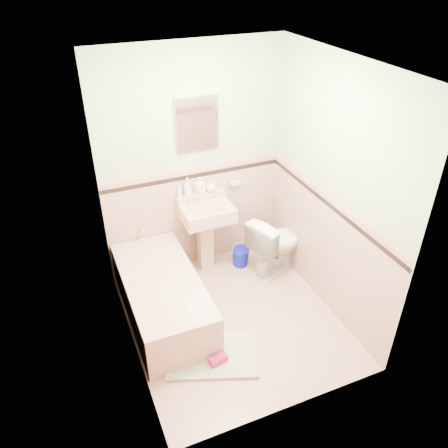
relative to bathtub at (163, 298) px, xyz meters
name	(u,v)px	position (x,y,z in m)	size (l,w,h in m)	color
floor	(233,319)	(0.63, -0.33, -0.23)	(2.20, 2.20, 0.00)	tan
ceiling	(237,64)	(0.63, -0.33, 2.27)	(2.20, 2.20, 0.00)	white
wall_back	(193,164)	(0.63, 0.77, 1.02)	(2.50, 2.50, 0.00)	beige
wall_front	(301,292)	(0.63, -1.43, 1.02)	(2.50, 2.50, 0.00)	beige
wall_left	(120,239)	(-0.37, -0.33, 1.02)	(2.50, 2.50, 0.00)	beige
wall_right	(333,193)	(1.63, -0.33, 1.02)	(2.50, 2.50, 0.00)	beige
wainscot_back	(196,217)	(0.63, 0.76, 0.38)	(2.00, 2.00, 0.00)	tan
wainscot_front	(292,357)	(0.63, -1.42, 0.38)	(2.00, 2.00, 0.00)	tan
wainscot_left	(131,300)	(-0.36, -0.33, 0.38)	(2.20, 2.20, 0.00)	tan
wainscot_right	(323,249)	(1.62, -0.33, 0.38)	(2.20, 2.20, 0.00)	tan
accent_back	(194,176)	(0.63, 0.75, 0.90)	(2.00, 2.00, 0.00)	black
accent_front	(298,305)	(0.63, -1.41, 0.90)	(2.00, 2.00, 0.00)	black
accent_left	(124,252)	(-0.35, -0.33, 0.89)	(2.20, 2.20, 0.00)	black
accent_right	(329,205)	(1.61, -0.33, 0.89)	(2.20, 2.20, 0.00)	black
cap_back	(194,168)	(0.63, 0.75, 0.99)	(2.00, 2.00, 0.00)	tan
cap_front	(299,294)	(0.63, -1.41, 0.99)	(2.00, 2.00, 0.00)	tan
cap_left	(123,242)	(-0.35, -0.33, 1.00)	(2.20, 2.20, 0.00)	tan
cap_right	(330,196)	(1.61, -0.33, 1.00)	(2.20, 2.20, 0.00)	tan
bathtub	(163,298)	(0.00, 0.00, 0.00)	(0.70, 1.50, 0.45)	tan
tub_faucet	(141,228)	(0.00, 0.72, 0.41)	(0.04, 0.04, 0.12)	silver
sink	(207,239)	(0.68, 0.53, 0.21)	(0.55, 0.48, 0.86)	tan
sink_faucet	(202,193)	(0.68, 0.67, 0.72)	(0.02, 0.02, 0.10)	silver
medicine_cabinet	(197,124)	(0.68, 0.74, 1.47)	(0.44, 0.04, 0.56)	white
soap_dish	(235,183)	(1.10, 0.73, 0.72)	(0.11, 0.07, 0.04)	tan
soap_bottle_left	(187,187)	(0.54, 0.71, 0.80)	(0.08, 0.08, 0.21)	#B2B2B2
soap_bottle_mid	(200,186)	(0.68, 0.71, 0.79)	(0.09, 0.09, 0.19)	#B2B2B2
soap_bottle_right	(210,186)	(0.80, 0.71, 0.77)	(0.11, 0.11, 0.14)	#B2B2B2
tube	(179,192)	(0.44, 0.71, 0.76)	(0.04, 0.04, 0.12)	white
toilet	(277,243)	(1.42, 0.25, 0.13)	(0.40, 0.70, 0.71)	white
bucket	(240,257)	(1.07, 0.47, -0.12)	(0.21, 0.21, 0.21)	#070F98
bath_mat	(212,355)	(0.25, -0.69, -0.21)	(0.82, 0.55, 0.03)	gray
shoe	(218,359)	(0.27, -0.80, -0.16)	(0.17, 0.08, 0.07)	#BF1E59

